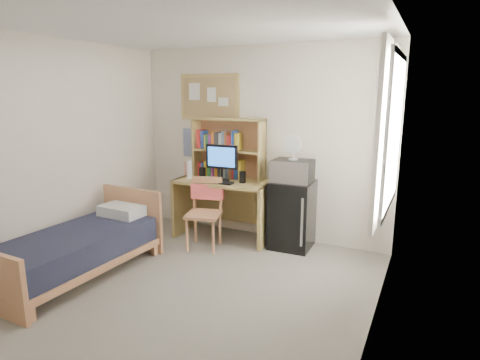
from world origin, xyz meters
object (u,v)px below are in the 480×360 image
at_px(bulletin_board, 209,97).
at_px(desk, 224,209).
at_px(bed, 76,254).
at_px(speaker_right, 243,177).
at_px(mini_fridge, 292,214).
at_px(microwave, 293,171).
at_px(monitor, 222,163).
at_px(speaker_left, 202,173).
at_px(desk_fan, 293,149).
at_px(desk_chair, 204,214).

distance_m(bulletin_board, desk, 1.60).
relative_size(bed, speaker_right, 11.36).
xyz_separation_m(desk, mini_fridge, (0.96, 0.07, 0.03)).
relative_size(bulletin_board, microwave, 1.94).
xyz_separation_m(mini_fridge, speaker_right, (-0.66, -0.11, 0.45)).
bearing_deg(desk, monitor, -90.00).
distance_m(bed, speaker_right, 2.21).
bearing_deg(speaker_left, bulletin_board, 101.81).
bearing_deg(speaker_left, desk, 11.31).
relative_size(monitor, speaker_right, 3.07).
relative_size(bulletin_board, bed, 0.53).
distance_m(desk, mini_fridge, 0.96).
bearing_deg(bulletin_board, mini_fridge, -10.92).
bearing_deg(mini_fridge, bed, -137.01).
height_order(monitor, desk_fan, desk_fan).
height_order(desk_chair, microwave, microwave).
distance_m(bed, speaker_left, 1.92).
distance_m(bulletin_board, bed, 2.74).
height_order(bed, desk_fan, desk_fan).
relative_size(desk, speaker_left, 8.09).
height_order(bulletin_board, desk_fan, bulletin_board).
height_order(bed, speaker_right, speaker_right).
bearing_deg(desk_chair, bed, -137.48).
bearing_deg(mini_fridge, speaker_left, -175.36).
bearing_deg(bulletin_board, monitor, -44.07).
bearing_deg(desk, speaker_left, -168.69).
height_order(desk, bed, desk).
xyz_separation_m(mini_fridge, bed, (-1.86, -1.84, -0.20)).
height_order(microwave, desk_fan, desk_fan).
distance_m(desk, desk_chair, 0.47).
bearing_deg(desk, bed, -119.45).
xyz_separation_m(speaker_right, desk_fan, (0.66, 0.09, 0.41)).
bearing_deg(speaker_right, bulletin_board, 149.24).
xyz_separation_m(monitor, speaker_left, (-0.30, -0.01, -0.16)).
xyz_separation_m(desk, bed, (-0.90, -1.78, -0.16)).
relative_size(mini_fridge, speaker_left, 5.44).
bearing_deg(microwave, speaker_right, -173.61).
bearing_deg(mini_fridge, desk, -177.72).
bearing_deg(monitor, speaker_right, -0.00).
bearing_deg(mini_fridge, desk_fan, -90.00).
distance_m(speaker_left, speaker_right, 0.60).
relative_size(desk, monitor, 2.72).
bearing_deg(speaker_right, bed, -127.38).
relative_size(bulletin_board, monitor, 1.96).
xyz_separation_m(bulletin_board, desk_fan, (1.36, -0.28, -0.62)).
bearing_deg(monitor, speaker_left, 180.00).
relative_size(desk, microwave, 2.70).
relative_size(bulletin_board, desk_chair, 1.02).
relative_size(bulletin_board, desk, 0.72).
height_order(desk, desk_fan, desk_fan).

